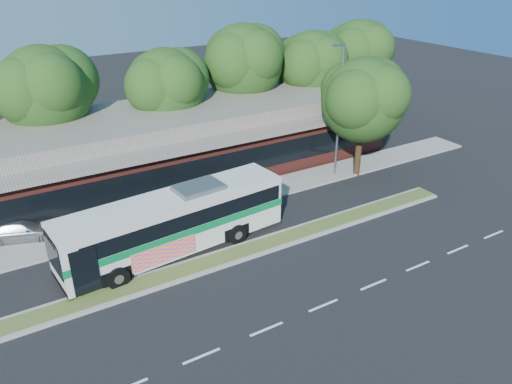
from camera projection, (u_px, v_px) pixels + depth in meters
ground at (264, 253)px, 26.11m from camera, size 120.00×120.00×0.00m
median_strip at (258, 247)px, 26.54m from camera, size 26.00×1.10×0.15m
sidewalk at (210, 204)px, 31.02m from camera, size 44.00×2.60×0.12m
plaza_building at (167, 142)px, 35.20m from camera, size 33.20×11.20×4.45m
lamp_post at (339, 108)px, 33.05m from camera, size 0.93×0.18×9.07m
tree_bg_b at (51, 88)px, 32.83m from camera, size 6.69×6.00×9.00m
tree_bg_c at (170, 85)px, 36.00m from camera, size 6.24×5.60×8.26m
tree_bg_d at (247, 61)px, 39.70m from camera, size 6.91×6.20×9.37m
tree_bg_e at (315, 64)px, 41.99m from camera, size 6.47×5.80×8.50m
tree_bg_f at (361, 51)px, 45.43m from camera, size 6.69×6.00×8.92m
transit_bus at (175, 219)px, 25.56m from camera, size 12.29×3.71×3.40m
sedan at (21, 229)px, 27.15m from camera, size 4.54×2.95×1.22m
sidewalk_tree at (367, 97)px, 33.21m from camera, size 6.28×5.63×8.19m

